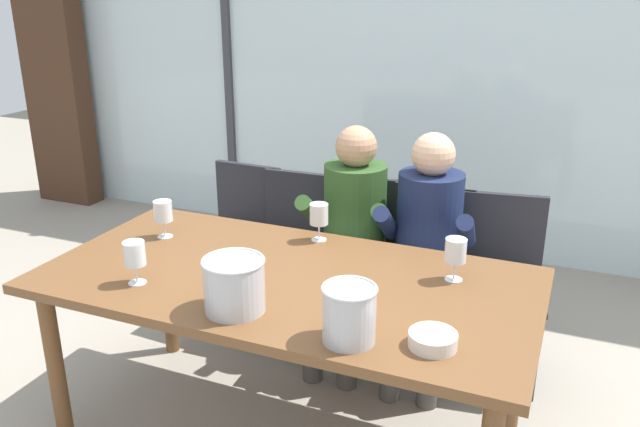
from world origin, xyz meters
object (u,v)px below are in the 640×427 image
person_olive_shirt (350,229)px  wine_glass_near_bucket (319,216)px  ice_bucket_secondary (349,313)px  wine_glass_by_right_taster (163,213)px  chair_right_of_center (426,260)px  chair_near_window_right (499,271)px  dining_table (287,294)px  wine_glass_center_pour (456,251)px  chair_center (363,249)px  wine_glass_by_left_taster (135,255)px  chair_near_curtain (240,231)px  person_navy_polo (426,240)px  chair_left_of_center (294,241)px  ice_bucket_primary (234,284)px  tasting_bowl (433,340)px

person_olive_shirt → wine_glass_near_bucket: bearing=-96.3°
ice_bucket_secondary → wine_glass_by_right_taster: bearing=154.5°
chair_right_of_center → chair_near_window_right: bearing=2.0°
dining_table → wine_glass_center_pour: wine_glass_center_pour is taller
wine_glass_center_pour → dining_table: bearing=-160.1°
chair_center → wine_glass_by_left_taster: size_ratio=5.16×
chair_near_curtain → person_navy_polo: 1.15m
person_olive_shirt → person_navy_polo: (0.39, 0.00, 0.00)m
chair_left_of_center → wine_glass_by_left_taster: wine_glass_by_left_taster is taller
chair_left_of_center → person_navy_polo: (0.77, -0.12, 0.17)m
wine_glass_center_pour → chair_left_of_center: bearing=146.7°
ice_bucket_secondary → person_olive_shirt: bearing=109.9°
chair_near_curtain → wine_glass_center_pour: (1.36, -0.69, 0.37)m
chair_right_of_center → wine_glass_by_right_taster: wine_glass_by_right_taster is taller
person_olive_shirt → wine_glass_by_left_taster: size_ratio=7.00×
chair_near_window_right → person_olive_shirt: (-0.73, -0.16, 0.17)m
wine_glass_by_right_taster → ice_bucket_primary: bearing=-36.8°
ice_bucket_primary → wine_glass_by_left_taster: 0.46m
chair_right_of_center → wine_glass_by_left_taster: (-0.86, -1.20, 0.37)m
dining_table → ice_bucket_primary: (-0.05, -0.32, 0.18)m
chair_left_of_center → chair_near_window_right: 1.11m
chair_near_curtain → wine_glass_by_left_taster: (0.23, -1.20, 0.37)m
person_navy_polo → tasting_bowl: 1.10m
chair_right_of_center → ice_bucket_primary: size_ratio=3.97×
chair_near_curtain → ice_bucket_primary: 1.46m
chair_near_curtain → person_olive_shirt: (0.73, -0.15, 0.17)m
dining_table → chair_near_window_right: 1.19m
wine_glass_by_right_taster → wine_glass_by_left_taster: bearing=-67.2°
chair_center → wine_glass_center_pour: wine_glass_center_pour is taller
wine_glass_center_pour → wine_glass_by_right_taster: (-1.32, -0.06, -0.00)m
chair_near_curtain → ice_bucket_secondary: bearing=-45.4°
chair_right_of_center → wine_glass_by_right_taster: (-1.05, -0.76, 0.37)m
dining_table → chair_near_curtain: size_ratio=2.20×
person_navy_polo → wine_glass_by_left_taster: person_navy_polo is taller
tasting_bowl → wine_glass_near_bucket: wine_glass_near_bucket is taller
wine_glass_near_bucket → chair_left_of_center: bearing=126.3°
ice_bucket_primary → wine_glass_center_pour: bearing=39.2°
chair_center → person_olive_shirt: 0.24m
wine_glass_by_right_taster → ice_bucket_secondary: bearing=-25.5°
ice_bucket_secondary → chair_center: bearing=107.0°
wine_glass_by_right_taster → tasting_bowl: bearing=-18.6°
dining_table → wine_glass_near_bucket: wine_glass_near_bucket is taller
chair_left_of_center → ice_bucket_primary: (0.34, -1.21, 0.35)m
ice_bucket_primary → tasting_bowl: ice_bucket_primary is taller
dining_table → person_navy_polo: bearing=63.5°
person_navy_polo → wine_glass_by_right_taster: (-1.08, -0.60, 0.19)m
dining_table → wine_glass_by_right_taster: (-0.70, 0.16, 0.20)m
chair_right_of_center → person_navy_polo: person_navy_polo is taller
wine_glass_near_bucket → wine_glass_by_left_taster: bearing=-125.2°
person_navy_polo → wine_glass_near_bucket: size_ratio=7.00×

